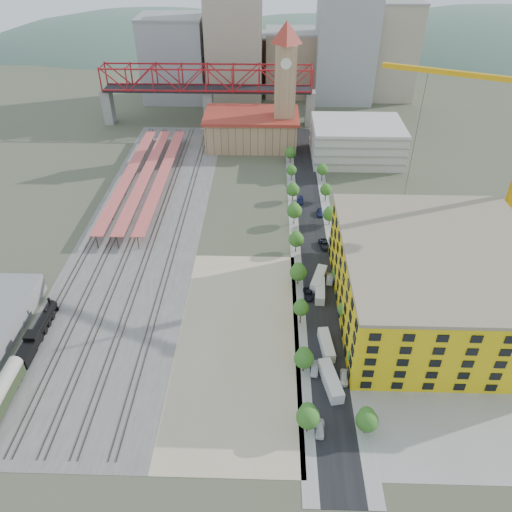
{
  "coord_description": "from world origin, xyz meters",
  "views": [
    {
      "loc": [
        2.5,
        -113.23,
        82.72
      ],
      "look_at": [
        -0.45,
        -11.6,
        10.0
      ],
      "focal_mm": 35.0,
      "sensor_mm": 36.0,
      "label": 1
    }
  ],
  "objects_px": {
    "locomotive": "(39,331)",
    "site_trailer_b": "(326,345)",
    "car_0": "(320,429)",
    "construction_building": "(435,282)",
    "site_trailer_c": "(320,291)",
    "site_trailer_a": "(331,381)",
    "site_trailer_d": "(319,279)",
    "clock_tower": "(285,75)"
  },
  "relations": [
    {
      "from": "locomotive",
      "to": "site_trailer_b",
      "type": "relative_size",
      "value": 2.33
    },
    {
      "from": "car_0",
      "to": "construction_building",
      "type": "bearing_deg",
      "value": 56.05
    },
    {
      "from": "construction_building",
      "to": "car_0",
      "type": "height_order",
      "value": "construction_building"
    },
    {
      "from": "site_trailer_c",
      "to": "car_0",
      "type": "relative_size",
      "value": 2.09
    },
    {
      "from": "site_trailer_a",
      "to": "site_trailer_c",
      "type": "distance_m",
      "value": 29.49
    },
    {
      "from": "site_trailer_a",
      "to": "site_trailer_c",
      "type": "xyz_separation_m",
      "value": [
        0.0,
        29.49,
        -0.17
      ]
    },
    {
      "from": "construction_building",
      "to": "site_trailer_d",
      "type": "bearing_deg",
      "value": 157.73
    },
    {
      "from": "construction_building",
      "to": "site_trailer_a",
      "type": "xyz_separation_m",
      "value": [
        -26.0,
        -23.71,
        -8.01
      ]
    },
    {
      "from": "clock_tower",
      "to": "site_trailer_c",
      "type": "bearing_deg",
      "value": -85.15
    },
    {
      "from": "construction_building",
      "to": "car_0",
      "type": "distance_m",
      "value": 46.22
    },
    {
      "from": "clock_tower",
      "to": "site_trailer_a",
      "type": "xyz_separation_m",
      "value": [
        8.0,
        -123.71,
        -27.3
      ]
    },
    {
      "from": "clock_tower",
      "to": "site_trailer_d",
      "type": "distance_m",
      "value": 93.79
    },
    {
      "from": "locomotive",
      "to": "site_trailer_d",
      "type": "distance_m",
      "value": 69.6
    },
    {
      "from": "car_0",
      "to": "site_trailer_d",
      "type": "bearing_deg",
      "value": 91.99
    },
    {
      "from": "car_0",
      "to": "site_trailer_c",
      "type": "bearing_deg",
      "value": 91.54
    },
    {
      "from": "construction_building",
      "to": "site_trailer_b",
      "type": "distance_m",
      "value": 30.33
    },
    {
      "from": "clock_tower",
      "to": "site_trailer_a",
      "type": "distance_m",
      "value": 126.93
    },
    {
      "from": "site_trailer_a",
      "to": "construction_building",
      "type": "bearing_deg",
      "value": 30.34
    },
    {
      "from": "site_trailer_a",
      "to": "site_trailer_c",
      "type": "height_order",
      "value": "site_trailer_a"
    },
    {
      "from": "construction_building",
      "to": "site_trailer_d",
      "type": "distance_m",
      "value": 29.24
    },
    {
      "from": "site_trailer_c",
      "to": "car_0",
      "type": "bearing_deg",
      "value": -89.77
    },
    {
      "from": "clock_tower",
      "to": "construction_building",
      "type": "bearing_deg",
      "value": -71.22
    },
    {
      "from": "construction_building",
      "to": "site_trailer_d",
      "type": "xyz_separation_m",
      "value": [
        -26.0,
        10.65,
        -8.09
      ]
    },
    {
      "from": "construction_building",
      "to": "car_0",
      "type": "relative_size",
      "value": 11.71
    },
    {
      "from": "locomotive",
      "to": "site_trailer_d",
      "type": "bearing_deg",
      "value": 18.5
    },
    {
      "from": "site_trailer_b",
      "to": "site_trailer_c",
      "type": "relative_size",
      "value": 1.0
    },
    {
      "from": "clock_tower",
      "to": "site_trailer_b",
      "type": "relative_size",
      "value": 5.74
    },
    {
      "from": "clock_tower",
      "to": "site_trailer_b",
      "type": "bearing_deg",
      "value": -85.96
    },
    {
      "from": "locomotive",
      "to": "car_0",
      "type": "xyz_separation_m",
      "value": [
        63.0,
        -23.5,
        -1.23
      ]
    },
    {
      "from": "clock_tower",
      "to": "site_trailer_a",
      "type": "height_order",
      "value": "clock_tower"
    },
    {
      "from": "site_trailer_a",
      "to": "site_trailer_d",
      "type": "height_order",
      "value": "site_trailer_a"
    },
    {
      "from": "clock_tower",
      "to": "locomotive",
      "type": "relative_size",
      "value": 2.47
    },
    {
      "from": "clock_tower",
      "to": "locomotive",
      "type": "bearing_deg",
      "value": -117.5
    },
    {
      "from": "clock_tower",
      "to": "site_trailer_b",
      "type": "xyz_separation_m",
      "value": [
        8.0,
        -113.3,
        -27.46
      ]
    },
    {
      "from": "construction_building",
      "to": "locomotive",
      "type": "bearing_deg",
      "value": -172.92
    },
    {
      "from": "clock_tower",
      "to": "car_0",
      "type": "bearing_deg",
      "value": -87.88
    },
    {
      "from": "site_trailer_b",
      "to": "car_0",
      "type": "xyz_separation_m",
      "value": [
        -3.0,
        -21.62,
        -0.5
      ]
    },
    {
      "from": "site_trailer_c",
      "to": "site_trailer_d",
      "type": "relative_size",
      "value": 0.94
    },
    {
      "from": "clock_tower",
      "to": "site_trailer_a",
      "type": "bearing_deg",
      "value": -86.3
    },
    {
      "from": "clock_tower",
      "to": "site_trailer_c",
      "type": "relative_size",
      "value": 5.77
    },
    {
      "from": "site_trailer_b",
      "to": "car_0",
      "type": "height_order",
      "value": "site_trailer_b"
    },
    {
      "from": "locomotive",
      "to": "clock_tower",
      "type": "bearing_deg",
      "value": 62.5
    }
  ]
}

